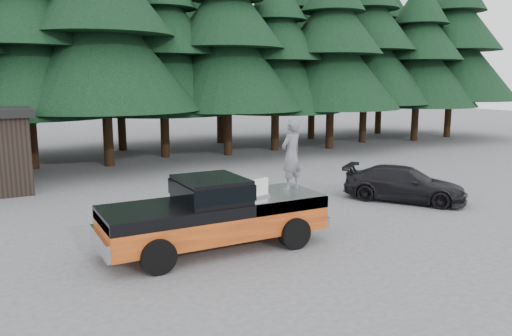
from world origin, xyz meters
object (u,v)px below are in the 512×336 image
pickup_truck (215,224)px  man_on_bed (291,155)px  air_compressor (251,188)px  parked_car (404,184)px

pickup_truck → man_on_bed: man_on_bed is taller
pickup_truck → air_compressor: air_compressor is taller
air_compressor → man_on_bed: man_on_bed is taller
air_compressor → man_on_bed: (1.39, 0.21, 0.75)m
parked_car → air_compressor: bearing=157.1°
man_on_bed → pickup_truck: bearing=-17.2°
pickup_truck → man_on_bed: size_ratio=3.01×
air_compressor → man_on_bed: size_ratio=0.36×
pickup_truck → air_compressor: bearing=-7.9°
pickup_truck → air_compressor: 1.35m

